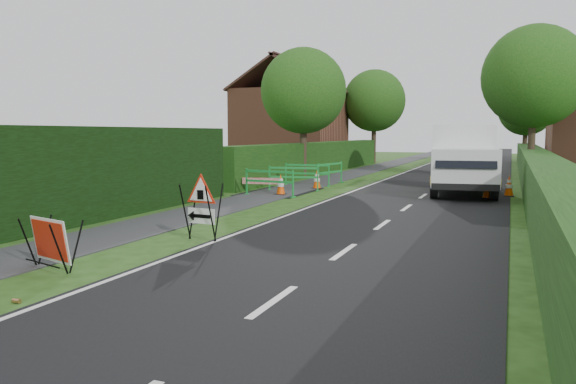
% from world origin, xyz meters
% --- Properties ---
extents(ground, '(120.00, 120.00, 0.00)m').
position_xyz_m(ground, '(0.00, 0.00, 0.00)').
color(ground, '#234112').
rests_on(ground, ground).
extents(road_surface, '(6.00, 90.00, 0.02)m').
position_xyz_m(road_surface, '(2.50, 35.00, 0.00)').
color(road_surface, black).
rests_on(road_surface, ground).
extents(footpath, '(2.00, 90.00, 0.02)m').
position_xyz_m(footpath, '(-3.00, 35.00, 0.01)').
color(footpath, '#2D2D30').
rests_on(footpath, ground).
extents(hedge_west_near, '(1.10, 18.00, 2.50)m').
position_xyz_m(hedge_west_near, '(-5.00, 0.00, 0.00)').
color(hedge_west_near, black).
rests_on(hedge_west_near, ground).
extents(hedge_west_far, '(1.00, 24.00, 1.80)m').
position_xyz_m(hedge_west_far, '(-5.00, 22.00, 0.00)').
color(hedge_west_far, '#14380F').
rests_on(hedge_west_far, ground).
extents(hedge_east, '(1.20, 50.00, 1.50)m').
position_xyz_m(hedge_east, '(6.50, 16.00, 0.00)').
color(hedge_east, '#14380F').
rests_on(hedge_east, ground).
extents(house_west, '(7.50, 7.40, 7.88)m').
position_xyz_m(house_west, '(-10.00, 30.00, 2.90)').
color(house_west, brown).
rests_on(house_west, ground).
extents(tree_nw, '(4.40, 4.40, 6.70)m').
position_xyz_m(tree_nw, '(-4.60, 18.00, 4.48)').
color(tree_nw, '#2D2116').
rests_on(tree_nw, ground).
extents(tree_ne, '(5.20, 5.20, 7.79)m').
position_xyz_m(tree_ne, '(6.40, 22.00, 5.17)').
color(tree_ne, '#2D2116').
rests_on(tree_ne, ground).
extents(tree_fw, '(4.80, 4.80, 7.24)m').
position_xyz_m(tree_fw, '(-4.60, 34.00, 4.83)').
color(tree_fw, '#2D2116').
rests_on(tree_fw, ground).
extents(tree_fe, '(4.20, 4.20, 6.33)m').
position_xyz_m(tree_fe, '(6.40, 38.00, 4.22)').
color(tree_fe, '#2D2116').
rests_on(tree_fe, ground).
extents(red_rect_sign, '(1.16, 0.89, 0.88)m').
position_xyz_m(red_rect_sign, '(-1.74, -2.22, 0.51)').
color(red_rect_sign, black).
rests_on(red_rect_sign, ground).
extents(triangle_sign, '(0.91, 0.91, 1.23)m').
position_xyz_m(triangle_sign, '(-0.72, 0.99, 0.85)').
color(triangle_sign, black).
rests_on(triangle_sign, ground).
extents(works_van, '(2.90, 5.98, 2.63)m').
position_xyz_m(works_van, '(3.72, 13.08, 1.39)').
color(works_van, silver).
rests_on(works_van, ground).
extents(traffic_cone_0, '(0.38, 0.38, 0.79)m').
position_xyz_m(traffic_cone_0, '(4.72, 11.67, 0.39)').
color(traffic_cone_0, black).
rests_on(traffic_cone_0, ground).
extents(traffic_cone_1, '(0.38, 0.38, 0.79)m').
position_xyz_m(traffic_cone_1, '(5.43, 12.73, 0.39)').
color(traffic_cone_1, black).
rests_on(traffic_cone_1, ground).
extents(traffic_cone_2, '(0.38, 0.38, 0.79)m').
position_xyz_m(traffic_cone_2, '(4.94, 15.68, 0.39)').
color(traffic_cone_2, black).
rests_on(traffic_cone_2, ground).
extents(traffic_cone_3, '(0.38, 0.38, 0.79)m').
position_xyz_m(traffic_cone_3, '(-2.61, 10.11, 0.39)').
color(traffic_cone_3, black).
rests_on(traffic_cone_3, ground).
extents(traffic_cone_4, '(0.38, 0.38, 0.79)m').
position_xyz_m(traffic_cone_4, '(-2.08, 12.81, 0.39)').
color(traffic_cone_4, black).
rests_on(traffic_cone_4, ground).
extents(ped_barrier_0, '(2.09, 0.61, 1.00)m').
position_xyz_m(ped_barrier_0, '(-2.81, 9.49, 0.63)').
color(ped_barrier_0, '#1A9137').
rests_on(ped_barrier_0, ground).
extents(ped_barrier_1, '(2.09, 0.71, 1.00)m').
position_xyz_m(ped_barrier_1, '(-2.73, 11.77, 0.63)').
color(ped_barrier_1, '#1A9137').
rests_on(ped_barrier_1, ground).
extents(ped_barrier_2, '(2.07, 0.42, 1.00)m').
position_xyz_m(ped_barrier_2, '(-2.91, 13.89, 0.63)').
color(ped_barrier_2, '#1A9137').
rests_on(ped_barrier_2, ground).
extents(ped_barrier_3, '(0.84, 2.08, 1.00)m').
position_xyz_m(ped_barrier_3, '(-2.21, 15.07, 0.63)').
color(ped_barrier_3, '#1A9137').
rests_on(ped_barrier_3, ground).
extents(redwhite_plank, '(1.48, 0.35, 0.25)m').
position_xyz_m(redwhite_plank, '(-3.68, 10.66, 0.00)').
color(redwhite_plank, red).
rests_on(redwhite_plank, ground).
extents(litter_can, '(0.12, 0.07, 0.07)m').
position_xyz_m(litter_can, '(-0.76, -3.83, 0.00)').
color(litter_can, '#BF7F4C').
rests_on(litter_can, ground).
extents(hatchback_car, '(1.43, 3.29, 1.10)m').
position_xyz_m(hatchback_car, '(1.90, 24.43, 0.55)').
color(hatchback_car, silver).
rests_on(hatchback_car, ground).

